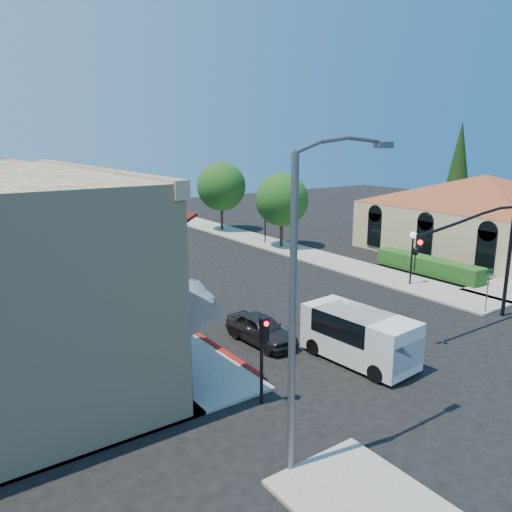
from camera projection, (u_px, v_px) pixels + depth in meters
ground at (434, 363)px, 21.26m from camera, size 120.00×120.00×0.00m
sidewalk_left at (59, 263)px, 37.90m from camera, size 3.50×50.00×0.12m
sidewalk_right at (249, 238)px, 47.66m from camera, size 3.50×50.00×0.12m
curb_red_strip at (201, 339)px, 23.79m from camera, size 0.25×10.00×0.06m
mission_building at (483, 206)px, 41.84m from camera, size 30.12×30.12×6.40m
hedge at (427, 275)px, 34.96m from camera, size 1.40×8.00×1.10m
conifer_far at (458, 169)px, 49.77m from camera, size 3.20×3.20×11.00m
street_tree_a at (282, 200)px, 42.75m from camera, size 4.56×4.56×6.48m
street_tree_b at (221, 187)px, 50.64m from camera, size 4.94×4.94×7.02m
signal_mast_arm at (488, 247)px, 24.78m from camera, size 8.01×0.39×6.00m
secondary_signal at (263, 345)px, 17.39m from camera, size 0.28×0.42×3.32m
cobra_streetlight at (303, 294)px, 13.35m from camera, size 3.60×0.25×9.31m
street_name_sign at (488, 284)px, 26.81m from camera, size 0.80×0.06×2.50m
lamppost_left_near at (168, 290)px, 22.27m from camera, size 0.44×0.44×3.57m
lamppost_left_far at (78, 239)px, 33.43m from camera, size 0.44×0.44×3.57m
lamppost_right_near at (413, 244)px, 31.75m from camera, size 0.44×0.44×3.57m
lamppost_right_far at (265, 214)px, 44.51m from camera, size 0.44×0.44×3.57m
white_van at (360, 334)px, 21.11m from camera, size 2.52×5.08×2.18m
parked_car_a at (261, 329)px, 23.21m from camera, size 1.84×4.08×1.36m
parked_car_b at (190, 293)px, 28.85m from camera, size 1.31×3.69×1.21m
parked_car_c at (124, 271)px, 33.61m from camera, size 1.77×4.17×1.20m
parked_car_d at (106, 250)px, 39.64m from camera, size 2.79×5.09×1.35m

